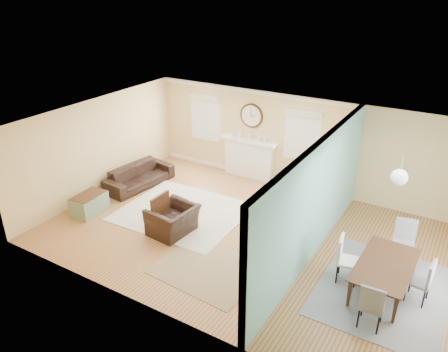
% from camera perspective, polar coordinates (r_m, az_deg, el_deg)
% --- Properties ---
extents(floor, '(9.00, 9.00, 0.00)m').
position_cam_1_polar(floor, '(10.14, 3.03, -7.76)').
color(floor, brown).
rests_on(floor, ground).
extents(wall_back, '(9.00, 0.02, 2.60)m').
position_cam_1_polar(wall_back, '(12.04, 9.97, 4.23)').
color(wall_back, '#DAC27B').
rests_on(wall_back, ground).
extents(wall_front, '(9.00, 0.02, 2.60)m').
position_cam_1_polar(wall_front, '(7.34, -8.09, -9.96)').
color(wall_front, '#DAC27B').
rests_on(wall_front, ground).
extents(wall_left, '(0.02, 6.00, 2.60)m').
position_cam_1_polar(wall_left, '(12.09, -15.99, 3.72)').
color(wall_left, '#DAC27B').
rests_on(wall_left, ground).
extents(ceiling, '(9.00, 6.00, 0.02)m').
position_cam_1_polar(ceiling, '(9.01, 3.39, 6.30)').
color(ceiling, white).
rests_on(ceiling, wall_back).
extents(partition, '(0.17, 6.00, 2.60)m').
position_cam_1_polar(partition, '(9.20, 12.38, -2.27)').
color(partition, '#DAC27B').
rests_on(partition, ground).
extents(fireplace, '(1.70, 0.30, 1.17)m').
position_cam_1_polar(fireplace, '(12.76, 3.29, 2.39)').
color(fireplace, white).
rests_on(fireplace, ground).
extents(wall_clock, '(0.70, 0.07, 0.70)m').
position_cam_1_polar(wall_clock, '(12.41, 3.62, 7.88)').
color(wall_clock, '#482A14').
rests_on(wall_clock, wall_back).
extents(window_left, '(1.05, 0.13, 1.42)m').
position_cam_1_polar(window_left, '(13.21, -2.45, 8.08)').
color(window_left, white).
rests_on(window_left, wall_back).
extents(window_right, '(1.05, 0.13, 1.42)m').
position_cam_1_polar(window_right, '(11.86, 10.24, 5.74)').
color(window_right, white).
rests_on(window_right, wall_back).
extents(pendant, '(0.30, 0.30, 0.55)m').
position_cam_1_polar(pendant, '(8.31, 21.91, -0.15)').
color(pendant, gold).
rests_on(pendant, ceiling).
extents(rug_cream, '(3.04, 2.65, 0.02)m').
position_cam_1_polar(rug_cream, '(11.09, -5.41, -4.73)').
color(rug_cream, beige).
rests_on(rug_cream, floor).
extents(rug_jute, '(2.16, 1.81, 0.01)m').
position_cam_1_polar(rug_jute, '(9.09, -1.98, -12.03)').
color(rug_jute, '#9A805D').
rests_on(rug_jute, floor).
extents(rug_grey, '(2.26, 2.83, 0.01)m').
position_cam_1_polar(rug_grey, '(9.07, 20.03, -13.88)').
color(rug_grey, gray).
rests_on(rug_grey, floor).
extents(sofa, '(1.04, 2.13, 0.60)m').
position_cam_1_polar(sofa, '(12.52, -11.02, 0.02)').
color(sofa, black).
rests_on(sofa, floor).
extents(eames_chair, '(1.00, 1.12, 0.68)m').
position_cam_1_polar(eames_chair, '(10.12, -6.67, -5.73)').
color(eames_chair, black).
rests_on(eames_chair, floor).
extents(green_chair, '(0.91, 0.92, 0.63)m').
position_cam_1_polar(green_chair, '(11.58, 10.22, -1.97)').
color(green_chair, '#007A53').
rests_on(green_chair, floor).
extents(trunk, '(0.58, 0.90, 0.50)m').
position_cam_1_polar(trunk, '(11.43, -17.18, -3.48)').
color(trunk, gray).
rests_on(trunk, floor).
extents(credenza, '(0.55, 1.62, 0.80)m').
position_cam_1_polar(credenza, '(11.03, 12.72, -3.13)').
color(credenza, brown).
rests_on(credenza, floor).
extents(tv, '(0.17, 0.99, 0.57)m').
position_cam_1_polar(tv, '(10.74, 12.97, 0.11)').
color(tv, black).
rests_on(tv, credenza).
extents(garden_stool, '(0.32, 0.32, 0.47)m').
position_cam_1_polar(garden_stool, '(10.38, 10.66, -5.84)').
color(garden_stool, white).
rests_on(garden_stool, floor).
extents(potted_plant, '(0.44, 0.41, 0.38)m').
position_cam_1_polar(potted_plant, '(10.17, 10.84, -3.77)').
color(potted_plant, '#337F33').
rests_on(potted_plant, garden_stool).
extents(dining_table, '(1.01, 1.75, 0.61)m').
position_cam_1_polar(dining_table, '(8.90, 20.31, -12.38)').
color(dining_table, '#482A14').
rests_on(dining_table, floor).
extents(dining_chair_n, '(0.49, 0.49, 0.96)m').
position_cam_1_polar(dining_chair_n, '(9.68, 22.49, -7.68)').
color(dining_chair_n, gray).
rests_on(dining_chair_n, floor).
extents(dining_chair_s, '(0.41, 0.41, 0.90)m').
position_cam_1_polar(dining_chair_s, '(7.94, 18.85, -15.16)').
color(dining_chair_s, gray).
rests_on(dining_chair_s, floor).
extents(dining_chair_w, '(0.48, 0.48, 0.95)m').
position_cam_1_polar(dining_chair_w, '(8.80, 16.03, -10.11)').
color(dining_chair_w, white).
rests_on(dining_chair_w, floor).
extents(dining_chair_e, '(0.43, 0.43, 0.88)m').
position_cam_1_polar(dining_chair_e, '(8.78, 24.22, -11.95)').
color(dining_chair_e, gray).
rests_on(dining_chair_e, floor).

